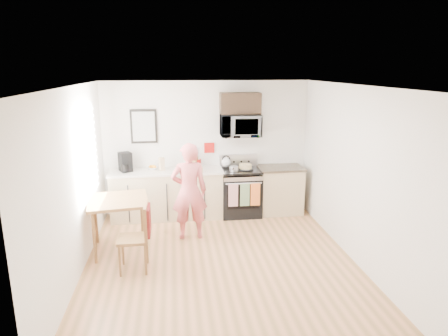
{
  "coord_description": "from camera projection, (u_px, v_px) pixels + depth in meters",
  "views": [
    {
      "loc": [
        -0.65,
        -5.41,
        2.84
      ],
      "look_at": [
        0.18,
        1.0,
        1.21
      ],
      "focal_mm": 32.0,
      "sensor_mm": 36.0,
      "label": 1
    }
  ],
  "objects": [
    {
      "name": "back_wall",
      "position": [
        207.0,
        148.0,
        7.87
      ],
      "size": [
        4.0,
        0.04,
        2.6
      ],
      "primitive_type": "cube",
      "color": "silver",
      "rests_on": "floor"
    },
    {
      "name": "ceiling",
      "position": [
        221.0,
        86.0,
        5.34
      ],
      "size": [
        4.0,
        4.6,
        0.04
      ],
      "primitive_type": "cube",
      "color": "white",
      "rests_on": "back_wall"
    },
    {
      "name": "wall_trivet",
      "position": [
        209.0,
        148.0,
        7.86
      ],
      "size": [
        0.2,
        0.02,
        0.2
      ],
      "primitive_type": "cube",
      "color": "#A1110D",
      "rests_on": "back_wall"
    },
    {
      "name": "kettle",
      "position": [
        226.0,
        162.0,
        7.87
      ],
      "size": [
        0.18,
        0.18,
        0.23
      ],
      "color": "white",
      "rests_on": "range"
    },
    {
      "name": "range",
      "position": [
        240.0,
        193.0,
        7.85
      ],
      "size": [
        0.76,
        0.7,
        1.16
      ],
      "color": "black",
      "rests_on": "floor"
    },
    {
      "name": "dining_table",
      "position": [
        118.0,
        205.0,
        6.23
      ],
      "size": [
        0.9,
        0.9,
        0.85
      ],
      "rotation": [
        0.0,
        0.0,
        0.14
      ],
      "color": "brown",
      "rests_on": "floor"
    },
    {
      "name": "coffee_maker",
      "position": [
        125.0,
        163.0,
        7.47
      ],
      "size": [
        0.29,
        0.33,
        0.36
      ],
      "rotation": [
        0.0,
        0.0,
        0.43
      ],
      "color": "black",
      "rests_on": "countertop_left"
    },
    {
      "name": "front_wall",
      "position": [
        253.0,
        251.0,
        3.45
      ],
      "size": [
        4.0,
        0.04,
        2.6
      ],
      "primitive_type": "cube",
      "color": "silver",
      "rests_on": "floor"
    },
    {
      "name": "bread_bag",
      "position": [
        195.0,
        170.0,
        7.41
      ],
      "size": [
        0.3,
        0.15,
        0.11
      ],
      "primitive_type": "cube",
      "rotation": [
        0.0,
        0.0,
        0.03
      ],
      "color": "tan",
      "rests_on": "countertop_left"
    },
    {
      "name": "milk_carton",
      "position": [
        162.0,
        164.0,
        7.55
      ],
      "size": [
        0.12,
        0.12,
        0.25
      ],
      "primitive_type": "cube",
      "rotation": [
        0.0,
        0.0,
        0.34
      ],
      "color": "tan",
      "rests_on": "countertop_left"
    },
    {
      "name": "right_wall",
      "position": [
        355.0,
        174.0,
        5.91
      ],
      "size": [
        0.04,
        4.6,
        2.6
      ],
      "primitive_type": "cube",
      "color": "silver",
      "rests_on": "floor"
    },
    {
      "name": "countertop_left",
      "position": [
        166.0,
        171.0,
        7.57
      ],
      "size": [
        2.14,
        0.64,
        0.04
      ],
      "primitive_type": "cube",
      "color": "beige",
      "rests_on": "cabinet_left"
    },
    {
      "name": "left_wall",
      "position": [
        75.0,
        184.0,
        5.41
      ],
      "size": [
        0.04,
        4.6,
        2.6
      ],
      "primitive_type": "cube",
      "color": "silver",
      "rests_on": "floor"
    },
    {
      "name": "person",
      "position": [
        189.0,
        191.0,
        6.67
      ],
      "size": [
        0.61,
        0.41,
        1.65
      ],
      "primitive_type": "imported",
      "rotation": [
        0.0,
        0.0,
        3.17
      ],
      "color": "#BC3433",
      "rests_on": "floor"
    },
    {
      "name": "chair",
      "position": [
        142.0,
        228.0,
        5.63
      ],
      "size": [
        0.46,
        0.42,
        0.98
      ],
      "rotation": [
        0.0,
        0.0,
        -0.0
      ],
      "color": "brown",
      "rests_on": "floor"
    },
    {
      "name": "cabinet_left",
      "position": [
        167.0,
        195.0,
        7.69
      ],
      "size": [
        2.1,
        0.6,
        0.9
      ],
      "primitive_type": "cube",
      "color": "tan",
      "rests_on": "floor"
    },
    {
      "name": "upper_cabinet",
      "position": [
        240.0,
        103.0,
        7.56
      ],
      "size": [
        0.76,
        0.35,
        0.4
      ],
      "primitive_type": "cube",
      "color": "black",
      "rests_on": "back_wall"
    },
    {
      "name": "knife_block",
      "position": [
        195.0,
        162.0,
        7.76
      ],
      "size": [
        0.17,
        0.18,
        0.23
      ],
      "primitive_type": "cube",
      "rotation": [
        0.0,
        0.0,
        0.65
      ],
      "color": "brown",
      "rests_on": "countertop_left"
    },
    {
      "name": "microwave",
      "position": [
        240.0,
        126.0,
        7.62
      ],
      "size": [
        0.76,
        0.51,
        0.42
      ],
      "primitive_type": "imported",
      "color": "#B8B8BD",
      "rests_on": "back_wall"
    },
    {
      "name": "fruit_bowl",
      "position": [
        153.0,
        168.0,
        7.65
      ],
      "size": [
        0.23,
        0.23,
        0.09
      ],
      "color": "white",
      "rests_on": "countertop_left"
    },
    {
      "name": "utensil_crock",
      "position": [
        198.0,
        159.0,
        7.76
      ],
      "size": [
        0.13,
        0.13,
        0.4
      ],
      "color": "#A1110D",
      "rests_on": "countertop_left"
    },
    {
      "name": "countertop_right",
      "position": [
        281.0,
        168.0,
        7.85
      ],
      "size": [
        0.88,
        0.64,
        0.04
      ],
      "primitive_type": "cube",
      "color": "black",
      "rests_on": "cabinet_right"
    },
    {
      "name": "pot",
      "position": [
        234.0,
        169.0,
        7.58
      ],
      "size": [
        0.18,
        0.3,
        0.09
      ],
      "rotation": [
        0.0,
        0.0,
        -0.24
      ],
      "color": "#B8B8BD",
      "rests_on": "range"
    },
    {
      "name": "cabinet_right",
      "position": [
        280.0,
        191.0,
        7.97
      ],
      "size": [
        0.84,
        0.6,
        0.9
      ],
      "primitive_type": "cube",
      "color": "tan",
      "rests_on": "floor"
    },
    {
      "name": "floor",
      "position": [
        221.0,
        263.0,
        5.98
      ],
      "size": [
        4.6,
        4.6,
        0.0
      ],
      "primitive_type": "plane",
      "color": "olive",
      "rests_on": "ground"
    },
    {
      "name": "wall_art",
      "position": [
        144.0,
        126.0,
        7.59
      ],
      "size": [
        0.5,
        0.04,
        0.65
      ],
      "color": "black",
      "rests_on": "back_wall"
    },
    {
      "name": "cake",
      "position": [
        245.0,
        167.0,
        7.71
      ],
      "size": [
        0.3,
        0.3,
        0.1
      ],
      "color": "black",
      "rests_on": "range"
    },
    {
      "name": "window",
      "position": [
        88.0,
        154.0,
        6.12
      ],
      "size": [
        0.06,
        1.4,
        1.5
      ],
      "color": "white",
      "rests_on": "left_wall"
    }
  ]
}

